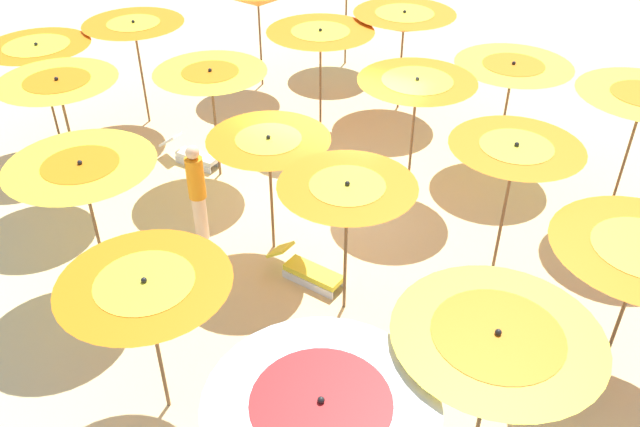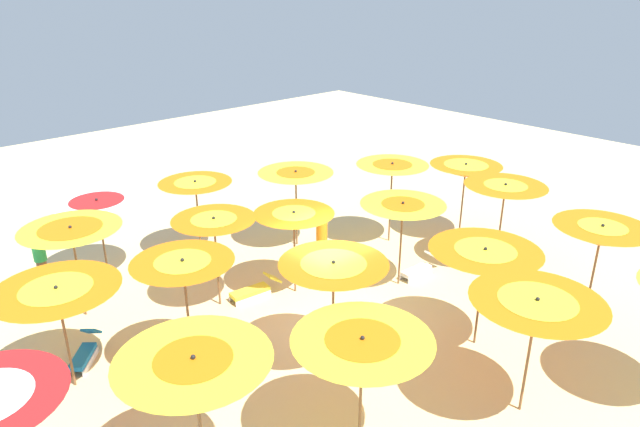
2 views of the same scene
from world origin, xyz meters
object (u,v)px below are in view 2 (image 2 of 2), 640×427
(beach_umbrella_15, at_px, (97,206))
(beachgoer_2, at_px, (322,237))
(beach_umbrella_7, at_px, (333,273))
(beach_umbrella_13, at_px, (403,209))
(beach_umbrella_2, at_px, (362,351))
(beach_umbrella_16, at_px, (196,188))
(beach_umbrella_14, at_px, (505,192))
(beach_umbrella_10, at_px, (71,234))
(beach_umbrella_19, at_px, (465,171))
(beach_umbrella_3, at_px, (536,311))
(lounger_2, at_px, (84,353))
(beach_umbrella_8, at_px, (485,257))
(lounger_1, at_px, (419,268))
(beach_umbrella_6, at_px, (183,270))
(beach_umbrella_12, at_px, (294,221))
(beach_umbrella_17, at_px, (296,178))
(beach_umbrella_11, at_px, (214,226))
(beach_ball, at_px, (196,220))
(beach_umbrella_18, at_px, (392,170))
(beach_umbrella_9, at_px, (601,236))
(beach_umbrella_5, at_px, (58,298))
(lounger_0, at_px, (253,290))
(beachgoer_1, at_px, (40,256))

(beach_umbrella_15, bearing_deg, beachgoer_2, 139.77)
(beach_umbrella_7, bearing_deg, beach_umbrella_13, -160.73)
(beach_umbrella_2, distance_m, beach_umbrella_16, 8.46)
(beach_umbrella_14, relative_size, beachgoer_2, 1.29)
(beach_umbrella_10, relative_size, beach_umbrella_19, 0.98)
(beach_umbrella_3, relative_size, beach_umbrella_13, 1.03)
(beach_umbrella_10, height_order, beach_umbrella_14, beach_umbrella_14)
(beach_umbrella_15, xyz_separation_m, lounger_2, (1.93, 3.30, -1.76))
(beach_umbrella_13, distance_m, beach_umbrella_14, 3.02)
(beach_umbrella_16, bearing_deg, beach_umbrella_19, 145.97)
(beach_umbrella_7, distance_m, beach_umbrella_8, 3.17)
(beach_umbrella_16, relative_size, lounger_1, 1.58)
(beach_umbrella_19, bearing_deg, beach_umbrella_7, 14.89)
(beach_umbrella_14, bearing_deg, lounger_2, -18.65)
(beach_umbrella_6, bearing_deg, beach_umbrella_8, 146.28)
(beach_umbrella_13, xyz_separation_m, lounger_1, (-0.75, 0.08, -1.86))
(beach_umbrella_15, bearing_deg, beach_umbrella_12, 127.50)
(beach_umbrella_2, distance_m, beach_umbrella_17, 8.08)
(beachgoer_2, bearing_deg, beach_umbrella_12, 4.62)
(beach_umbrella_3, distance_m, beach_umbrella_14, 5.86)
(beach_umbrella_2, relative_size, beach_umbrella_11, 0.98)
(beach_umbrella_13, bearing_deg, beach_ball, -75.88)
(beach_umbrella_18, relative_size, beachgoer_2, 1.34)
(beach_umbrella_11, xyz_separation_m, lounger_2, (3.29, 0.02, -1.85))
(beach_umbrella_9, relative_size, beach_umbrella_14, 1.06)
(beach_umbrella_2, height_order, beach_umbrella_5, beach_umbrella_2)
(beach_umbrella_12, height_order, lounger_0, beach_umbrella_12)
(lounger_1, relative_size, lounger_2, 1.23)
(beach_umbrella_5, height_order, beach_umbrella_18, beach_umbrella_18)
(beach_umbrella_3, distance_m, beach_umbrella_13, 4.94)
(beach_umbrella_2, height_order, beachgoer_2, beach_umbrella_2)
(beach_umbrella_9, height_order, beachgoer_1, beach_umbrella_9)
(beach_umbrella_8, xyz_separation_m, beach_umbrella_11, (3.15, -5.08, -0.00))
(beach_umbrella_15, distance_m, lounger_1, 8.47)
(beach_umbrella_7, xyz_separation_m, beach_umbrella_14, (-6.37, -0.12, 0.03))
(beach_umbrella_10, height_order, beachgoer_2, beach_umbrella_10)
(beachgoer_1, distance_m, beach_ball, 5.30)
(beach_umbrella_11, distance_m, beach_umbrella_13, 4.56)
(beach_umbrella_6, xyz_separation_m, lounger_1, (-6.50, 0.60, -2.07))
(beach_umbrella_15, relative_size, beach_umbrella_18, 0.92)
(beach_umbrella_10, xyz_separation_m, beachgoer_1, (0.30, -1.70, -1.05))
(beach_umbrella_8, distance_m, beach_umbrella_9, 2.73)
(beach_umbrella_15, xyz_separation_m, beach_umbrella_17, (-4.95, 1.96, 0.11))
(beach_umbrella_13, xyz_separation_m, lounger_0, (3.16, -1.99, -1.87))
(beach_umbrella_3, distance_m, beach_ball, 11.66)
(beach_umbrella_2, xyz_separation_m, beach_umbrella_9, (-6.38, 0.94, 0.30))
(beach_umbrella_7, height_order, beach_umbrella_10, beach_umbrella_7)
(beach_umbrella_12, distance_m, beach_umbrella_19, 5.98)
(beach_umbrella_11, height_order, beachgoer_2, beach_umbrella_11)
(beach_umbrella_5, bearing_deg, lounger_2, -126.64)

